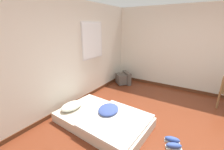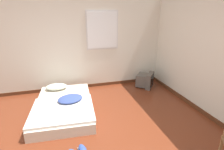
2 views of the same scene
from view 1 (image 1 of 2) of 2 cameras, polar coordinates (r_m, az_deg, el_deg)
The scene contains 6 objects.
ground_plane at distance 3.17m, azimuth 21.70°, elevation -22.16°, with size 20.00×20.00×0.00m, color maroon.
wall_back at distance 3.79m, azimuth -16.06°, elevation 6.87°, with size 7.53×0.08×2.60m.
wall_right at distance 5.10m, azimuth 29.28°, elevation 8.00°, with size 0.08×7.39×2.60m.
mattress_bed at distance 3.29m, azimuth -3.50°, elevation -16.25°, with size 1.30×1.98×0.35m.
crt_tv at distance 5.37m, azimuth 4.40°, elevation -1.29°, with size 0.63×0.63×0.42m.
sneaker_pair at distance 3.06m, azimuth 22.21°, elevation -22.76°, with size 0.33×0.33×0.10m.
Camera 1 is at (-2.46, -0.27, 1.99)m, focal length 24.00 mm.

